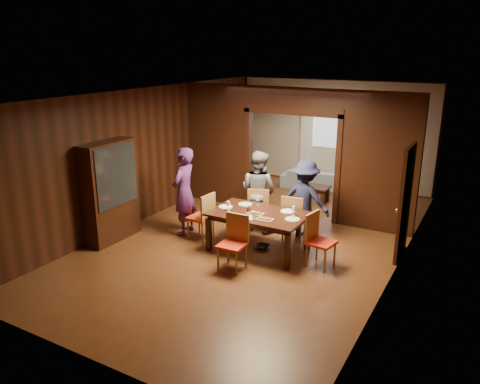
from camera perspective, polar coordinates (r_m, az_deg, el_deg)
The scene contains 32 objects.
floor at distance 9.62m, azimuth 2.26°, elevation -5.54°, with size 9.00×9.00×0.00m, color #532C17.
ceiling at distance 8.90m, azimuth 2.48°, elevation 11.92°, with size 5.50×9.00×0.02m, color silver.
room_walls at distance 10.81m, azimuth 6.95°, elevation 5.30°, with size 5.52×9.01×2.90m.
person_purple at distance 9.59m, azimuth -6.83°, elevation 0.07°, with size 0.66×0.44×1.82m, color #471F5D.
person_grey at distance 9.75m, azimuth 2.27°, elevation 0.12°, with size 0.83×0.65×1.71m, color slate.
person_navy at distance 9.50m, azimuth 7.94°, elevation -0.86°, with size 1.03×0.59×1.59m, color #1A1E41.
sofa at distance 12.98m, azimuth 9.09°, elevation 1.58°, with size 1.79×0.70×0.52m, color #8BA2B6.
serving_bowl at distance 8.82m, azimuth 2.81°, elevation -2.18°, with size 0.28×0.28×0.07m, color black.
dining_table at distance 8.90m, azimuth 2.25°, elevation -4.85°, with size 1.79×1.11×0.76m, color black.
coffee_table at distance 11.90m, azimuth 8.89°, elevation -0.17°, with size 0.80×0.50×0.40m, color black.
chair_left at distance 9.42m, azimuth -4.84°, elevation -2.93°, with size 0.44×0.44×0.97m, color red, non-canonical shape.
chair_right at distance 8.35m, azimuth 9.90°, elevation -5.88°, with size 0.44×0.44×0.97m, color red, non-canonical shape.
chair_far_l at distance 9.81m, azimuth 2.40°, elevation -2.04°, with size 0.44×0.44×0.97m, color #CB3F13, non-canonical shape.
chair_far_r at distance 9.36m, azimuth 6.64°, elevation -3.11°, with size 0.44×0.44×0.97m, color orange, non-canonical shape.
chair_near at distance 8.12m, azimuth -0.97°, elevation -6.29°, with size 0.44×0.44×0.97m, color red, non-canonical shape.
hutch at distance 9.56m, azimuth -15.56°, elevation 0.04°, with size 0.40×1.20×2.00m, color black.
door_right at distance 8.92m, azimuth 19.49°, elevation -1.23°, with size 0.06×0.90×2.10m, color black.
window_far at distance 13.14m, azimuth 11.33°, elevation 8.09°, with size 1.20×0.03×1.30m, color silver.
curtain_left at distance 13.43m, azimuth 8.11°, elevation 6.49°, with size 0.35×0.06×2.40m, color white.
curtain_right at distance 12.97m, azimuth 14.31°, elevation 5.75°, with size 0.35×0.06×2.40m, color white.
plate_left at distance 9.07m, azimuth -1.76°, elevation -1.80°, with size 0.27×0.27×0.01m, color white.
plate_far_l at distance 9.21m, azimuth 0.63°, elevation -1.49°, with size 0.27×0.27×0.01m, color silver.
plate_far_r at distance 8.86m, azimuth 5.84°, elevation -2.35°, with size 0.27×0.27×0.01m, color white.
plate_right at distance 8.47m, azimuth 6.41°, elevation -3.32°, with size 0.27×0.27×0.01m, color silver.
plate_near at distance 8.49m, azimuth 1.00°, elevation -3.17°, with size 0.27×0.27×0.01m, color silver.
platter_a at distance 8.69m, azimuth 1.91°, elevation -2.58°, with size 0.30×0.20×0.04m, color gray.
platter_b at distance 8.41m, azimuth 3.03°, elevation -3.29°, with size 0.30×0.20×0.04m, color gray.
wineglass_left at distance 8.85m, azimuth -1.45°, elevation -1.70°, with size 0.08×0.08×0.18m, color silver, non-canonical shape.
wineglass_far at distance 9.16m, azimuth 2.19°, elevation -1.06°, with size 0.08×0.08×0.18m, color white, non-canonical shape.
wineglass_right at distance 8.64m, azimuth 6.57°, elevation -2.31°, with size 0.08×0.08×0.18m, color white, non-canonical shape.
tumbler at distance 8.44m, azimuth 1.69°, elevation -2.83°, with size 0.07×0.07×0.14m, color silver.
condiment_jar at distance 8.79m, azimuth 1.09°, elevation -2.10°, with size 0.08×0.08×0.11m, color #502112, non-canonical shape.
Camera 1 is at (4.02, -7.90, 3.74)m, focal length 35.00 mm.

